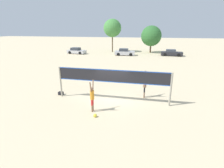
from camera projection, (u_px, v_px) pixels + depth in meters
ground_plane at (112, 101)px, 14.04m from camera, size 200.00×200.00×0.00m
volleyball_net at (112, 79)px, 13.49m from camera, size 8.94×0.14×2.55m
player_spiker at (92, 96)px, 11.88m from camera, size 0.28×0.72×2.22m
player_blocker at (145, 84)px, 14.35m from camera, size 0.28×0.72×2.23m
volleyball at (95, 115)px, 11.40m from camera, size 0.23×0.23×0.23m
gear_bag at (61, 93)px, 15.24m from camera, size 0.39×0.32×0.26m
parked_car_near at (125, 52)px, 37.20m from camera, size 4.34×2.26×1.42m
parked_car_mid at (171, 53)px, 36.57m from camera, size 4.43×2.11×1.30m
parked_car_far at (76, 51)px, 39.56m from camera, size 4.29×2.15×1.37m
tree_left_cluster at (151, 36)px, 40.27m from camera, size 4.65×4.65×6.16m
tree_right_cluster at (112, 28)px, 40.92m from camera, size 4.16×4.16×7.66m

